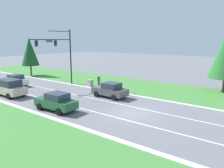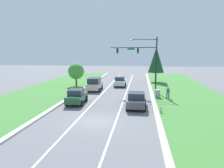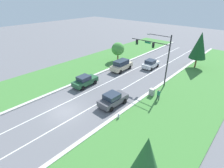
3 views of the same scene
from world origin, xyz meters
TOP-DOWN VIEW (x-y plane):
  - ground_plane at (0.00, 0.00)m, footprint 160.00×160.00m
  - curb_strip_right at (5.65, 0.00)m, footprint 0.50×90.00m
  - curb_strip_left at (-5.65, 0.00)m, footprint 0.50×90.00m
  - grass_verge_right at (10.90, 0.00)m, footprint 10.00×90.00m
  - grass_verge_left at (-10.90, 0.00)m, footprint 10.00×90.00m
  - lane_stripe_inner_left at (-1.80, 0.00)m, footprint 0.14×81.00m
  - lane_stripe_inner_right at (1.80, 0.00)m, footprint 0.14×81.00m
  - traffic_signal_mast at (4.36, 15.15)m, footprint 7.11×0.41m
  - forest_sedan at (-3.74, 6.52)m, footprint 2.19×4.59m
  - graphite_sedan at (3.56, 5.33)m, footprint 2.24×4.44m
  - white_sedan at (0.20, 21.01)m, footprint 2.18×4.34m
  - champagne_suv at (-3.53, 15.91)m, footprint 2.34×5.13m
  - utility_cabinet at (6.29, 11.13)m, footprint 0.70×0.60m
  - pedestrian at (7.64, 10.63)m, footprint 0.40×0.23m
  - fire_hydrant at (6.10, 3.55)m, footprint 0.34×0.20m
  - conifer_far_right_tree at (7.09, 27.39)m, footprint 3.29×3.29m

SIDE VIEW (x-z plane):
  - ground_plane at x=0.00m, z-range 0.00..0.00m
  - lane_stripe_inner_left at x=-1.80m, z-range 0.00..0.01m
  - lane_stripe_inner_right at x=1.80m, z-range 0.00..0.01m
  - grass_verge_right at x=10.90m, z-range 0.00..0.08m
  - grass_verge_left at x=-10.90m, z-range 0.00..0.08m
  - curb_strip_right at x=5.65m, z-range 0.00..0.15m
  - curb_strip_left at x=-5.65m, z-range 0.00..0.15m
  - fire_hydrant at x=6.10m, z-range -0.01..0.69m
  - utility_cabinet at x=6.29m, z-range 0.00..1.15m
  - white_sedan at x=0.20m, z-range -0.02..1.74m
  - graphite_sedan at x=3.56m, z-range 0.00..1.82m
  - forest_sedan at x=-3.74m, z-range 0.00..1.82m
  - pedestrian at x=7.64m, z-range 0.09..1.78m
  - champagne_suv at x=-3.53m, z-range 0.03..2.15m
  - conifer_far_right_tree at x=7.09m, z-range 1.02..8.34m
  - traffic_signal_mast at x=4.36m, z-range 1.35..9.82m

